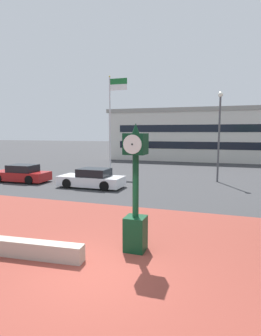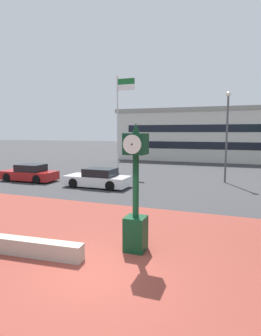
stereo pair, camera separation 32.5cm
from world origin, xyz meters
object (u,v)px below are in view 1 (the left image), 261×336
(car_street_far, at_px, (21,174))
(civic_building, at_px, (234,135))
(street_lamp_post, at_px, (219,128))
(car_street_near, at_px, (92,179))
(street_clock, at_px, (136,198))
(flagpole_primary, at_px, (112,115))

(car_street_far, distance_m, civic_building, 28.21)
(car_street_far, bearing_deg, street_lamp_post, -73.41)
(civic_building, bearing_deg, car_street_near, -111.87)
(street_clock, distance_m, flagpole_primary, 17.74)
(car_street_near, distance_m, street_lamp_post, 9.94)
(street_clock, relative_size, car_street_near, 0.90)
(street_clock, height_order, car_street_far, street_clock)
(car_street_far, bearing_deg, street_clock, -129.10)
(street_lamp_post, bearing_deg, civic_building, 85.28)
(street_clock, xyz_separation_m, civic_building, (3.69, 32.51, 1.67))
(civic_building, bearing_deg, flagpole_primary, -123.14)
(flagpole_primary, bearing_deg, car_street_far, -124.60)
(street_clock, relative_size, flagpole_primary, 0.46)
(street_clock, relative_size, car_street_far, 0.91)
(flagpole_primary, xyz_separation_m, civic_building, (10.88, 16.67, -1.82))
(car_street_near, height_order, street_lamp_post, street_lamp_post)
(car_street_near, relative_size, civic_building, 0.13)
(civic_building, bearing_deg, street_lamp_post, -94.72)
(car_street_near, relative_size, car_street_far, 1.01)
(street_clock, bearing_deg, car_street_far, 142.24)
(flagpole_primary, relative_size, civic_building, 0.27)
(flagpole_primary, bearing_deg, civic_building, 56.86)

